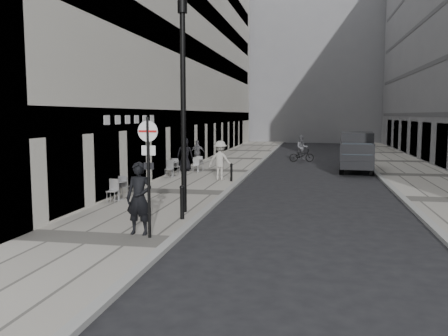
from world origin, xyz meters
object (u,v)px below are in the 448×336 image
Objects in this scene: walking_man at (139,198)px; panel_van at (357,150)px; lamppost at (183,97)px; sign_post at (148,161)px; cyclist at (302,152)px.

walking_man is 17.92m from panel_van.
lamppost reaches higher than walking_man.
lamppost reaches higher than sign_post.
lamppost is at bearing 85.20° from walking_man.
walking_man is 4.15m from lamppost.
panel_van reaches higher than cyclist.
lamppost is 3.63× the size of cyclist.
panel_van is at bearing 63.80° from lamppost.
panel_van is at bearing 71.87° from sign_post.
sign_post is 0.46× the size of lamppost.
walking_man is at bearing -108.46° from panel_van.
cyclist is at bearing 79.89° from lamppost.
walking_man reaches higher than cyclist.
cyclist is (3.34, 18.71, -3.14)m from lamppost.
sign_post is 3.77m from lamppost.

